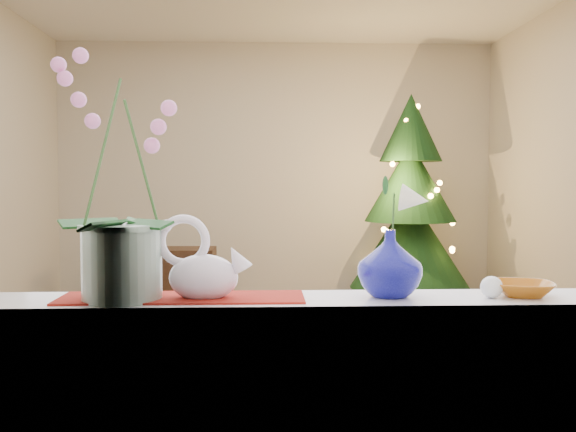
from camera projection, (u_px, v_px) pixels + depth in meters
name	position (u px, v px, depth m)	size (l,w,h in m)	color
ground	(285.00, 371.00, 4.27)	(5.00, 5.00, 0.00)	#342115
wall_back	(276.00, 173.00, 6.69)	(4.50, 0.10, 2.70)	beige
wall_front	(318.00, 146.00, 1.70)	(4.50, 0.10, 2.70)	beige
windowsill	(314.00, 305.00, 1.86)	(2.20, 0.26, 0.04)	white
window_frame	(318.00, 16.00, 1.72)	(2.22, 0.06, 1.60)	white
runner	(182.00, 298.00, 1.84)	(0.70, 0.20, 0.01)	maroon
orchid_pot	(121.00, 175.00, 1.80)	(0.24, 0.24, 0.71)	silver
swan	(203.00, 260.00, 1.83)	(0.27, 0.12, 0.23)	silver
blue_vase	(390.00, 258.00, 1.87)	(0.22, 0.22, 0.23)	#08095E
lily	(390.00, 190.00, 1.86)	(0.12, 0.07, 0.17)	white
paperweight	(492.00, 287.00, 1.85)	(0.06, 0.06, 0.06)	white
amber_dish	(523.00, 290.00, 1.88)	(0.15, 0.15, 0.04)	#A75B13
xmas_tree	(410.00, 204.00, 6.13)	(1.15, 1.15, 2.10)	#11321C
side_table	(169.00, 282.00, 5.99)	(0.85, 0.43, 0.64)	black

